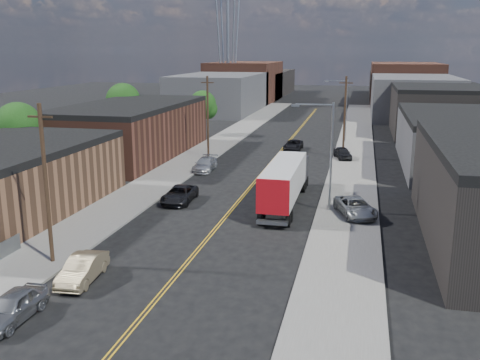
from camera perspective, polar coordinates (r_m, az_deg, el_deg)
The scene contains 29 objects.
ground at distance 79.68m, azimuth 5.33°, elevation 4.23°, with size 260.00×260.00×0.00m, color black.
centerline at distance 65.08m, azimuth 3.56°, elevation 2.13°, with size 0.32×120.00×0.01m, color gold.
sidewalk_left at distance 67.22m, azimuth -4.46°, elevation 2.55°, with size 5.00×140.00×0.15m, color slate.
sidewalk_right at distance 64.26m, azimuth 11.95°, elevation 1.77°, with size 5.00×140.00×0.15m, color slate.
warehouse_brown at distance 68.77m, azimuth -11.57°, elevation 5.29°, with size 12.00×26.00×6.60m.
industrial_right_b at distance 65.77m, azimuth 23.07°, elevation 3.88°, with size 14.00×24.00×6.10m.
industrial_right_c at distance 91.17m, azimuth 20.38°, elevation 7.04°, with size 14.00×22.00×7.60m.
skyline_left_a at distance 117.27m, azimuth -2.13°, elevation 9.26°, with size 16.00×30.00×8.00m, color #3E3E41.
skyline_right_a at distance 113.72m, azimuth 17.96°, elevation 8.48°, with size 16.00×30.00×8.00m, color #3E3E41.
skyline_left_b at distance 141.44m, azimuth 0.52°, elevation 10.43°, with size 16.00×26.00×10.00m, color #552D22.
skyline_right_b at distance 138.52m, azimuth 17.15°, elevation 9.77°, with size 16.00×26.00×10.00m, color #552D22.
skyline_left_c at distance 161.09m, azimuth 2.07°, elevation 10.29°, with size 16.00×40.00×7.00m, color black.
skyline_right_c at distance 158.53m, azimuth 16.63°, elevation 9.68°, with size 16.00×40.00×7.00m, color black.
streetlight_near at distance 43.70m, azimuth 9.22°, elevation 3.38°, with size 3.39×0.25×9.00m.
streetlight_far at distance 78.36m, azimuth 10.98°, elevation 7.81°, with size 3.39×0.25×9.00m.
utility_pole_left_near at distance 34.39m, azimuth -19.99°, elevation -0.38°, with size 1.60×0.26×10.00m.
utility_pole_left_far at distance 66.06m, azimuth -3.46°, elevation 6.81°, with size 1.60×0.26×10.00m.
utility_pole_right at distance 66.44m, azimuth 11.10°, elevation 6.63°, with size 1.60×0.26×10.00m.
tree_left_near at distance 59.40m, azimuth -22.50°, elevation 5.07°, with size 4.85×4.76×7.91m.
tree_left_mid at distance 80.91m, azimuth -12.30°, elevation 8.03°, with size 5.10×5.04×8.37m.
tree_left_far at distance 83.95m, azimuth -3.97°, elevation 7.88°, with size 4.35×4.20×6.97m.
semi_truck at distance 46.35m, azimuth 4.96°, elevation 0.11°, with size 2.49×14.57×3.82m.
car_left_a at distance 29.19m, azimuth -23.10°, elevation -12.33°, with size 1.76×4.37×1.49m, color gray.
car_left_b at distance 32.49m, azimuth -16.45°, elevation -9.09°, with size 1.56×4.48×1.48m, color #877758.
car_left_c at distance 47.14m, azimuth -6.47°, elevation -1.54°, with size 2.33×5.06×1.41m, color black.
car_left_d at distance 59.20m, azimuth -3.75°, elevation 1.68°, with size 2.03×5.00×1.45m, color #BABCBF.
car_right_lot_a at distance 43.61m, azimuth 12.20°, elevation -2.81°, with size 2.36×5.12×1.42m, color #9C9FA0.
car_right_lot_c at distance 66.31m, azimuth 10.90°, elevation 2.86°, with size 1.63×4.04×1.38m, color black.
car_ahead_truck at distance 71.85m, azimuth 5.71°, elevation 3.73°, with size 2.23×4.83×1.34m, color black.
Camera 1 is at (10.25, -17.94, 13.00)m, focal length 40.00 mm.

